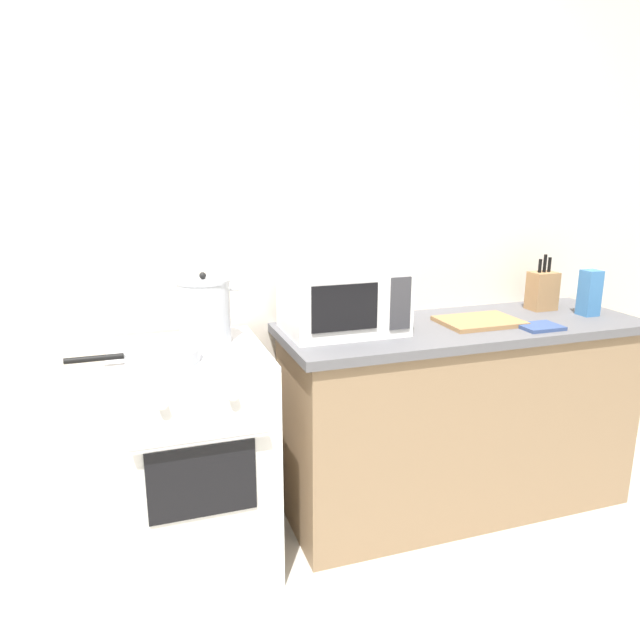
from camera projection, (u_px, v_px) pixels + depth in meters
The scene contains 12 objects.
ground_plane at pixel (321, 639), 2.07m from camera, with size 10.00×10.00×0.00m, color #B2ADA3.
back_wall at pixel (316, 248), 2.73m from camera, with size 4.40×0.10×2.50m, color silver.
lower_cabinet_right at pixel (458, 420), 2.80m from camera, with size 1.64×0.56×0.88m, color #8C7051.
countertop_right at pixel (464, 328), 2.69m from camera, with size 1.70×0.60×0.04m, color #59595E.
stove at pixel (193, 458), 2.39m from camera, with size 0.60×0.64×0.92m.
stock_pot at pixel (204, 311), 2.37m from camera, with size 0.30×0.21×0.29m.
frying_pan at pixel (161, 355), 2.15m from camera, with size 0.47×0.27×0.05m.
microwave at pixel (343, 298), 2.52m from camera, with size 0.50×0.37×0.30m.
cutting_board at pixel (479, 321), 2.68m from camera, with size 0.36×0.26×0.02m, color #997047.
knife_block at pixel (542, 290), 2.92m from camera, with size 0.13×0.10×0.28m.
pasta_box at pixel (590, 293), 2.81m from camera, with size 0.08×0.08×0.22m, color teal.
oven_mitt at pixel (540, 327), 2.60m from camera, with size 0.18×0.14×0.02m, color #33477A.
Camera 1 is at (-0.55, -1.63, 1.61)m, focal length 32.89 mm.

